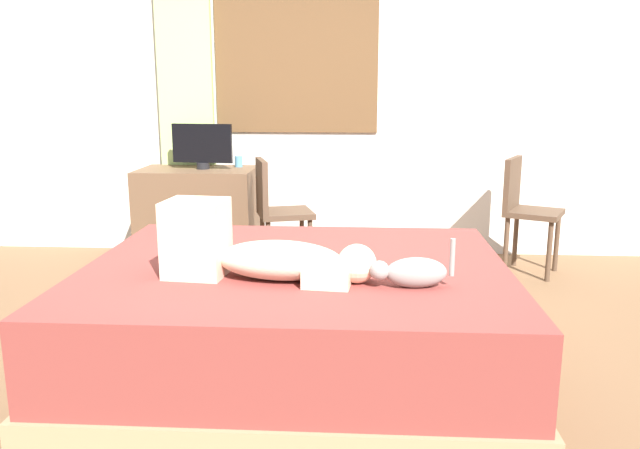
% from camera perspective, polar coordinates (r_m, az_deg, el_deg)
% --- Properties ---
extents(ground_plane, '(16.00, 16.00, 0.00)m').
position_cam_1_polar(ground_plane, '(3.18, -4.17, -13.00)').
color(ground_plane, brown).
extents(back_wall_with_window, '(6.40, 0.14, 2.90)m').
position_cam_1_polar(back_wall_with_window, '(5.22, -0.94, 13.38)').
color(back_wall_with_window, silver).
rests_on(back_wall_with_window, ground).
extents(bed, '(2.05, 1.70, 0.54)m').
position_cam_1_polar(bed, '(3.08, -2.11, -8.45)').
color(bed, '#997A56').
rests_on(bed, ground).
extents(person_lying, '(0.94, 0.34, 0.34)m').
position_cam_1_polar(person_lying, '(2.76, -5.67, -2.58)').
color(person_lying, '#CCB299').
rests_on(person_lying, bed).
extents(cat, '(0.36, 0.13, 0.21)m').
position_cam_1_polar(cat, '(2.66, 8.37, -4.30)').
color(cat, gray).
rests_on(cat, bed).
extents(desk, '(0.90, 0.56, 0.74)m').
position_cam_1_polar(desk, '(5.06, -11.03, 0.85)').
color(desk, brown).
rests_on(desk, ground).
extents(tv_monitor, '(0.48, 0.10, 0.35)m').
position_cam_1_polar(tv_monitor, '(4.97, -10.69, 7.08)').
color(tv_monitor, black).
rests_on(tv_monitor, desk).
extents(cup, '(0.06, 0.06, 0.09)m').
position_cam_1_polar(cup, '(5.07, -7.44, 5.72)').
color(cup, teal).
rests_on(cup, desk).
extents(chair_by_desk, '(0.47, 0.47, 0.86)m').
position_cam_1_polar(chair_by_desk, '(4.57, -4.05, 1.58)').
color(chair_by_desk, '#4C3828').
rests_on(chair_by_desk, ground).
extents(chair_spare, '(0.51, 0.51, 0.86)m').
position_cam_1_polar(chair_spare, '(4.87, 18.15, 1.65)').
color(chair_spare, '#4C3828').
rests_on(chair_spare, ground).
extents(curtain_left, '(0.44, 0.06, 2.50)m').
position_cam_1_polar(curtain_left, '(5.27, -12.09, 10.90)').
color(curtain_left, '#ADCC75').
rests_on(curtain_left, ground).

